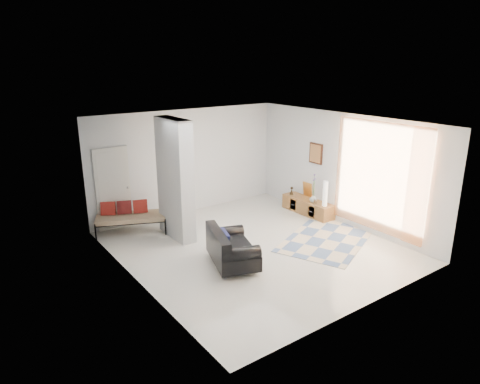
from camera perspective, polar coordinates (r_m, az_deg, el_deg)
floor at (r=9.68m, az=2.01°, el=-7.36°), size 6.00×6.00×0.00m
ceiling at (r=8.89m, az=2.20°, el=9.30°), size 6.00×6.00×0.00m
wall_back at (r=11.62m, az=-7.04°, el=4.04°), size 6.00×0.00×6.00m
wall_front at (r=7.20m, az=16.99°, el=-4.95°), size 6.00×0.00×6.00m
wall_left at (r=7.88m, az=-13.91°, el=-2.75°), size 0.00×6.00×6.00m
wall_right at (r=11.03m, az=13.46°, el=2.99°), size 0.00×6.00×6.00m
partition_column at (r=9.92m, az=-8.65°, el=1.68°), size 0.35×1.20×2.80m
hallway_door at (r=10.86m, az=-16.58°, el=0.43°), size 0.85×0.06×2.04m
curtain at (r=10.28m, az=18.01°, el=1.86°), size 0.00×2.55×2.55m
wall_art at (r=11.55m, az=10.09°, el=5.09°), size 0.04×0.45×0.55m
media_console at (r=11.79m, az=9.04°, el=-1.89°), size 0.45×1.60×0.80m
loveseat at (r=8.74m, az=-1.36°, el=-7.54°), size 1.20×1.56×0.76m
daybed at (r=10.68m, az=-14.51°, el=-3.07°), size 1.77×1.28×0.77m
area_rug at (r=10.24m, az=11.43°, el=-6.24°), size 2.94×2.51×0.01m
cylinder_lamp at (r=11.21m, az=11.29°, el=-0.21°), size 0.12×0.12×0.66m
bronze_figurine at (r=12.08m, az=6.89°, el=0.19°), size 0.12×0.12×0.22m
vase at (r=11.51m, az=9.74°, el=-0.84°), size 0.20×0.20×0.21m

